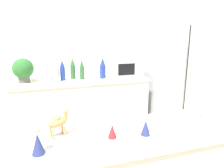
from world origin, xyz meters
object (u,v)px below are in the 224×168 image
at_px(back_bottle_2, 62,71).
at_px(microwave, 125,67).
at_px(paper_towel_roll, 45,71).
at_px(back_bottle_0, 82,70).
at_px(back_bottle_1, 103,69).
at_px(wise_man_figurine_blue, 38,142).
at_px(fruit_bowl, 220,115).
at_px(wise_man_figurine_crimson, 146,126).
at_px(back_bottle_4, 73,69).
at_px(potted_plant, 23,69).
at_px(back_bottle_5, 56,71).
at_px(back_bottle_3, 103,68).
at_px(wise_man_figurine_purple, 112,130).
at_px(camel_figurine, 58,122).
at_px(refrigerator, 173,77).

bearing_deg(back_bottle_2, microwave, 1.58).
relative_size(paper_towel_roll, back_bottle_0, 0.91).
bearing_deg(back_bottle_1, wise_man_figurine_blue, -113.53).
height_order(fruit_bowl, wise_man_figurine_crimson, wise_man_figurine_crimson).
xyz_separation_m(microwave, back_bottle_4, (-0.82, 0.05, 0.01)).
height_order(potted_plant, paper_towel_roll, potted_plant).
distance_m(paper_towel_roll, back_bottle_5, 0.19).
xyz_separation_m(potted_plant, fruit_bowl, (1.51, -1.89, -0.11)).
bearing_deg(wise_man_figurine_blue, back_bottle_3, 66.71).
distance_m(paper_towel_roll, back_bottle_4, 0.40).
distance_m(back_bottle_2, wise_man_figurine_purple, 1.91).
bearing_deg(back_bottle_0, camel_figurine, -103.23).
bearing_deg(back_bottle_0, back_bottle_2, 178.14).
relative_size(paper_towel_roll, fruit_bowl, 1.05).
bearing_deg(wise_man_figurine_blue, wise_man_figurine_crimson, 1.99).
relative_size(back_bottle_4, wise_man_figurine_crimson, 2.37).
height_order(microwave, back_bottle_0, back_bottle_0).
xyz_separation_m(refrigerator, wise_man_figurine_purple, (-1.67, -1.86, 0.15)).
bearing_deg(wise_man_figurine_purple, paper_towel_roll, 101.68).
bearing_deg(back_bottle_0, paper_towel_roll, 173.84).
bearing_deg(paper_towel_roll, refrigerator, -2.70).
height_order(back_bottle_0, back_bottle_4, back_bottle_4).
relative_size(refrigerator, back_bottle_5, 5.45).
bearing_deg(back_bottle_5, microwave, 4.58).
xyz_separation_m(microwave, back_bottle_0, (-0.69, -0.04, 0.00)).
bearing_deg(microwave, wise_man_figurine_purple, -112.89).
height_order(paper_towel_roll, camel_figurine, paper_towel_roll).
distance_m(back_bottle_2, wise_man_figurine_blue, 1.97).
distance_m(back_bottle_4, wise_man_figurine_crimson, 2.02).
height_order(microwave, camel_figurine, microwave).
distance_m(microwave, back_bottle_5, 1.06).
height_order(back_bottle_1, back_bottle_2, back_bottle_1).
bearing_deg(back_bottle_1, refrigerator, -1.01).
distance_m(back_bottle_5, wise_man_figurine_blue, 1.90).
bearing_deg(back_bottle_1, paper_towel_roll, 174.82).
xyz_separation_m(back_bottle_0, wise_man_figurine_blue, (-0.53, -1.94, -0.03)).
relative_size(refrigerator, wise_man_figurine_crimson, 13.20).
distance_m(back_bottle_1, wise_man_figurine_purple, 1.93).
xyz_separation_m(refrigerator, paper_towel_roll, (-2.07, 0.10, 0.19)).
xyz_separation_m(back_bottle_5, fruit_bowl, (1.07, -1.81, -0.08)).
relative_size(refrigerator, back_bottle_3, 6.26).
bearing_deg(fruit_bowl, camel_figurine, 176.31).
xyz_separation_m(potted_plant, paper_towel_roll, (0.28, 0.02, -0.05)).
bearing_deg(back_bottle_4, camel_figurine, -98.98).
bearing_deg(back_bottle_3, back_bottle_4, -176.54).
bearing_deg(refrigerator, camel_figurine, -138.40).
bearing_deg(back_bottle_4, wise_man_figurine_blue, -101.24).
height_order(back_bottle_5, fruit_bowl, back_bottle_5).
xyz_separation_m(camel_figurine, wise_man_figurine_crimson, (0.50, -0.14, -0.04)).
height_order(back_bottle_1, wise_man_figurine_crimson, back_bottle_1).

